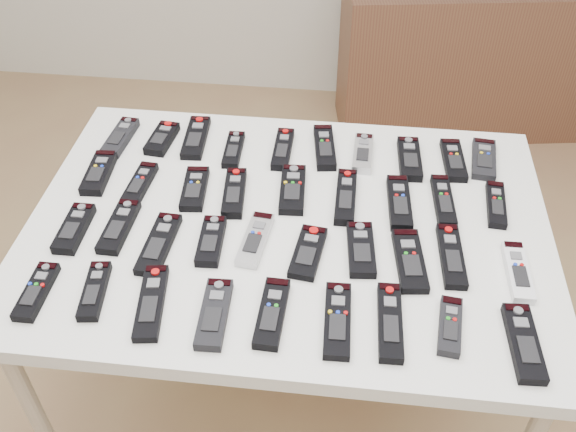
# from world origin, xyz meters

# --- Properties ---
(ground) EXTENTS (4.00, 4.00, 0.00)m
(ground) POSITION_xyz_m (0.00, 0.00, 0.00)
(ground) COLOR #8F6449
(ground) RESTS_ON ground
(table) EXTENTS (1.25, 0.88, 0.78)m
(table) POSITION_xyz_m (0.01, 0.09, 0.72)
(table) COLOR white
(table) RESTS_ON ground
(sideboard) EXTENTS (1.47, 0.60, 0.71)m
(sideboard) POSITION_xyz_m (0.79, 1.78, 0.36)
(sideboard) COLOR #512D20
(sideboard) RESTS_ON ground
(remote_0) EXTENTS (0.06, 0.17, 0.02)m
(remote_0) POSITION_xyz_m (-0.50, 0.37, 0.79)
(remote_0) COLOR black
(remote_0) RESTS_ON table
(remote_1) EXTENTS (0.07, 0.14, 0.02)m
(remote_1) POSITION_xyz_m (-0.38, 0.38, 0.79)
(remote_1) COLOR black
(remote_1) RESTS_ON table
(remote_2) EXTENTS (0.07, 0.19, 0.02)m
(remote_2) POSITION_xyz_m (-0.29, 0.40, 0.79)
(remote_2) COLOR black
(remote_2) RESTS_ON table
(remote_3) EXTENTS (0.05, 0.15, 0.02)m
(remote_3) POSITION_xyz_m (-0.17, 0.36, 0.79)
(remote_3) COLOR black
(remote_3) RESTS_ON table
(remote_4) EXTENTS (0.05, 0.17, 0.02)m
(remote_4) POSITION_xyz_m (-0.04, 0.37, 0.79)
(remote_4) COLOR black
(remote_4) RESTS_ON table
(remote_5) EXTENTS (0.08, 0.19, 0.02)m
(remote_5) POSITION_xyz_m (0.07, 0.39, 0.79)
(remote_5) COLOR black
(remote_5) RESTS_ON table
(remote_6) EXTENTS (0.05, 0.16, 0.02)m
(remote_6) POSITION_xyz_m (0.18, 0.38, 0.79)
(remote_6) COLOR #B7B7BC
(remote_6) RESTS_ON table
(remote_7) EXTENTS (0.06, 0.17, 0.02)m
(remote_7) POSITION_xyz_m (0.30, 0.37, 0.79)
(remote_7) COLOR black
(remote_7) RESTS_ON table
(remote_8) EXTENTS (0.06, 0.17, 0.02)m
(remote_8) POSITION_xyz_m (0.42, 0.38, 0.79)
(remote_8) COLOR black
(remote_8) RESTS_ON table
(remote_9) EXTENTS (0.08, 0.17, 0.02)m
(remote_9) POSITION_xyz_m (0.50, 0.39, 0.79)
(remote_9) COLOR black
(remote_9) RESTS_ON table
(remote_10) EXTENTS (0.07, 0.17, 0.02)m
(remote_10) POSITION_xyz_m (-0.50, 0.21, 0.79)
(remote_10) COLOR black
(remote_10) RESTS_ON table
(remote_11) EXTENTS (0.06, 0.16, 0.02)m
(remote_11) POSITION_xyz_m (-0.39, 0.18, 0.79)
(remote_11) COLOR black
(remote_11) RESTS_ON table
(remote_12) EXTENTS (0.07, 0.16, 0.02)m
(remote_12) POSITION_xyz_m (-0.24, 0.18, 0.79)
(remote_12) COLOR black
(remote_12) RESTS_ON table
(remote_13) EXTENTS (0.07, 0.18, 0.02)m
(remote_13) POSITION_xyz_m (-0.14, 0.17, 0.79)
(remote_13) COLOR black
(remote_13) RESTS_ON table
(remote_14) EXTENTS (0.07, 0.18, 0.02)m
(remote_14) POSITION_xyz_m (0.00, 0.20, 0.79)
(remote_14) COLOR black
(remote_14) RESTS_ON table
(remote_15) EXTENTS (0.05, 0.19, 0.02)m
(remote_15) POSITION_xyz_m (0.14, 0.19, 0.79)
(remote_15) COLOR black
(remote_15) RESTS_ON table
(remote_16) EXTENTS (0.06, 0.19, 0.02)m
(remote_16) POSITION_xyz_m (0.27, 0.18, 0.79)
(remote_16) COLOR black
(remote_16) RESTS_ON table
(remote_17) EXTENTS (0.05, 0.18, 0.02)m
(remote_17) POSITION_xyz_m (0.38, 0.20, 0.79)
(remote_17) COLOR black
(remote_17) RESTS_ON table
(remote_18) EXTENTS (0.05, 0.16, 0.02)m
(remote_18) POSITION_xyz_m (0.51, 0.21, 0.79)
(remote_18) COLOR black
(remote_18) RESTS_ON table
(remote_19) EXTENTS (0.05, 0.16, 0.02)m
(remote_19) POSITION_xyz_m (-0.49, 0.00, 0.79)
(remote_19) COLOR black
(remote_19) RESTS_ON table
(remote_20) EXTENTS (0.06, 0.18, 0.02)m
(remote_20) POSITION_xyz_m (-0.39, 0.02, 0.79)
(remote_20) COLOR black
(remote_20) RESTS_ON table
(remote_21) EXTENTS (0.06, 0.19, 0.02)m
(remote_21) POSITION_xyz_m (-0.28, -0.02, 0.79)
(remote_21) COLOR black
(remote_21) RESTS_ON table
(remote_22) EXTENTS (0.06, 0.15, 0.02)m
(remote_22) POSITION_xyz_m (-0.16, -0.00, 0.79)
(remote_22) COLOR black
(remote_22) RESTS_ON table
(remote_23) EXTENTS (0.07, 0.17, 0.02)m
(remote_23) POSITION_xyz_m (-0.06, 0.02, 0.79)
(remote_23) COLOR #B7B7BC
(remote_23) RESTS_ON table
(remote_24) EXTENTS (0.08, 0.17, 0.02)m
(remote_24) POSITION_xyz_m (0.06, -0.01, 0.79)
(remote_24) COLOR black
(remote_24) RESTS_ON table
(remote_25) EXTENTS (0.07, 0.17, 0.02)m
(remote_25) POSITION_xyz_m (0.18, 0.01, 0.79)
(remote_25) COLOR black
(remote_25) RESTS_ON table
(remote_26) EXTENTS (0.08, 0.19, 0.02)m
(remote_26) POSITION_xyz_m (0.29, -0.01, 0.79)
(remote_26) COLOR black
(remote_26) RESTS_ON table
(remote_27) EXTENTS (0.06, 0.19, 0.02)m
(remote_27) POSITION_xyz_m (0.38, 0.01, 0.79)
(remote_27) COLOR black
(remote_27) RESTS_ON table
(remote_28) EXTENTS (0.05, 0.17, 0.02)m
(remote_28) POSITION_xyz_m (0.53, -0.02, 0.79)
(remote_28) COLOR silver
(remote_28) RESTS_ON table
(remote_29) EXTENTS (0.05, 0.15, 0.02)m
(remote_29) POSITION_xyz_m (-0.50, -0.19, 0.79)
(remote_29) COLOR black
(remote_29) RESTS_ON table
(remote_30) EXTENTS (0.06, 0.16, 0.02)m
(remote_30) POSITION_xyz_m (-0.38, -0.18, 0.79)
(remote_30) COLOR black
(remote_30) RESTS_ON table
(remote_31) EXTENTS (0.08, 0.20, 0.02)m
(remote_31) POSITION_xyz_m (-0.25, -0.20, 0.79)
(remote_31) COLOR black
(remote_31) RESTS_ON table
(remote_32) EXTENTS (0.06, 0.18, 0.02)m
(remote_32) POSITION_xyz_m (-0.11, -0.21, 0.79)
(remote_32) COLOR black
(remote_32) RESTS_ON table
(remote_33) EXTENTS (0.06, 0.18, 0.02)m
(remote_33) POSITION_xyz_m (0.01, -0.20, 0.79)
(remote_33) COLOR black
(remote_33) RESTS_ON table
(remote_34) EXTENTS (0.06, 0.19, 0.02)m
(remote_34) POSITION_xyz_m (0.14, -0.20, 0.79)
(remote_34) COLOR black
(remote_34) RESTS_ON table
(remote_35) EXTENTS (0.05, 0.19, 0.02)m
(remote_35) POSITION_xyz_m (0.25, -0.19, 0.79)
(remote_35) COLOR black
(remote_35) RESTS_ON table
(remote_36) EXTENTS (0.06, 0.15, 0.02)m
(remote_36) POSITION_xyz_m (0.37, -0.19, 0.79)
(remote_36) COLOR black
(remote_36) RESTS_ON table
(remote_37) EXTENTS (0.06, 0.19, 0.02)m
(remote_37) POSITION_xyz_m (0.51, -0.21, 0.79)
(remote_37) COLOR black
(remote_37) RESTS_ON table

